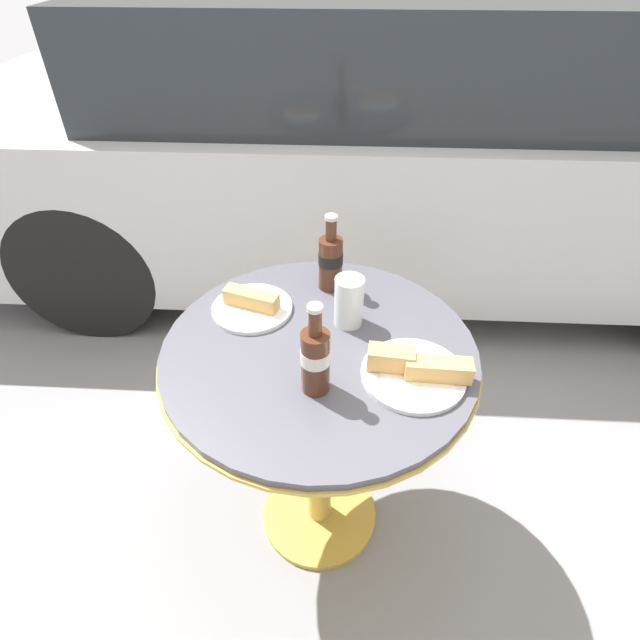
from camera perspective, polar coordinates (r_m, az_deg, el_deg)
name	(u,v)px	position (r m, az deg, el deg)	size (l,w,h in m)	color
ground_plane	(319,514)	(1.81, -0.07, -21.30)	(30.00, 30.00, 0.00)	gray
bistro_table	(319,392)	(1.32, -0.09, -8.23)	(0.78, 0.78, 0.76)	gold
cola_bottle_left	(314,358)	(1.05, -0.67, -4.37)	(0.06, 0.06, 0.23)	#4C2819
cola_bottle_right	(331,260)	(1.36, 1.22, 6.83)	(0.07, 0.07, 0.22)	#4C2819
drinking_glass	(349,303)	(1.24, 3.31, 1.92)	(0.07, 0.07, 0.13)	black
lunch_plate_near	(252,305)	(1.32, -7.79, 1.69)	(0.21, 0.21, 0.06)	white
lunch_plate_far	(415,370)	(1.14, 10.76, -5.63)	(0.24, 0.24, 0.06)	white
parked_car	(388,147)	(2.76, 7.83, 19.04)	(4.55, 1.67, 1.35)	#B7B7BC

